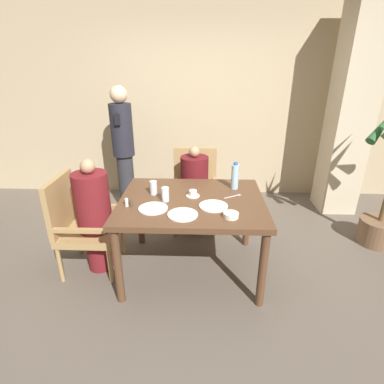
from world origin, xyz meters
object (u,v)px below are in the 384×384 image
(plate_main_left, at_px, (213,206))
(diner_in_left_chair, at_px, (95,215))
(water_bottle, at_px, (235,176))
(plate_dessert_center, at_px, (153,208))
(standing_host, at_px, (123,147))
(teacup_with_saucer, at_px, (193,194))
(glass_tall_mid, at_px, (153,188))
(chair_left_side, at_px, (80,222))
(plate_main_right, at_px, (183,215))
(diner_in_far_chair, at_px, (194,189))
(glass_tall_near, at_px, (165,194))
(bowl_small, at_px, (231,215))
(chair_far_side, at_px, (195,187))

(plate_main_left, bearing_deg, diner_in_left_chair, 172.67)
(water_bottle, bearing_deg, plate_dessert_center, -146.41)
(diner_in_left_chair, xyz_separation_m, standing_host, (-0.03, 1.34, 0.31))
(teacup_with_saucer, distance_m, glass_tall_mid, 0.37)
(diner_in_left_chair, height_order, glass_tall_mid, diner_in_left_chair)
(water_bottle, distance_m, glass_tall_mid, 0.79)
(chair_left_side, xyz_separation_m, diner_in_left_chair, (0.15, 0.00, 0.08))
(plate_dessert_center, height_order, teacup_with_saucer, teacup_with_saucer)
(plate_main_left, relative_size, plate_main_right, 1.00)
(plate_main_right, height_order, glass_tall_mid, glass_tall_mid)
(chair_left_side, relative_size, plate_main_right, 3.83)
(plate_main_right, distance_m, plate_dessert_center, 0.28)
(standing_host, xyz_separation_m, plate_main_left, (1.14, -1.48, -0.12))
(diner_in_left_chair, bearing_deg, plate_main_left, -7.33)
(chair_left_side, relative_size, diner_in_left_chair, 0.84)
(diner_in_left_chair, height_order, teacup_with_saucer, diner_in_left_chair)
(teacup_with_saucer, bearing_deg, diner_in_far_chair, 90.63)
(plate_main_right, relative_size, glass_tall_near, 1.91)
(chair_left_side, height_order, standing_host, standing_host)
(standing_host, height_order, bowl_small, standing_host)
(chair_left_side, distance_m, plate_main_right, 1.09)
(plate_main_left, bearing_deg, teacup_with_saucer, 130.56)
(diner_in_left_chair, distance_m, plate_main_left, 1.13)
(plate_main_right, xyz_separation_m, plate_dessert_center, (-0.26, 0.10, 0.00))
(glass_tall_mid, bearing_deg, chair_far_side, 66.51)
(standing_host, bearing_deg, bowl_small, -52.67)
(plate_main_left, bearing_deg, water_bottle, 62.61)
(diner_in_left_chair, bearing_deg, diner_in_far_chair, 40.69)
(diner_in_far_chair, xyz_separation_m, teacup_with_saucer, (0.01, -0.72, 0.25))
(chair_far_side, relative_size, standing_host, 0.58)
(chair_left_side, height_order, teacup_with_saucer, chair_left_side)
(glass_tall_mid, bearing_deg, standing_host, 115.43)
(teacup_with_saucer, height_order, bowl_small, teacup_with_saucer)
(standing_host, relative_size, glass_tall_near, 12.75)
(standing_host, relative_size, plate_dessert_center, 6.66)
(diner_in_left_chair, distance_m, plate_main_right, 0.93)
(water_bottle, bearing_deg, chair_left_side, -169.40)
(plate_main_left, relative_size, glass_tall_near, 1.91)
(glass_tall_mid, bearing_deg, chair_left_side, -171.62)
(glass_tall_near, xyz_separation_m, glass_tall_mid, (-0.13, 0.15, 0.00))
(diner_in_left_chair, xyz_separation_m, bowl_small, (1.24, -0.33, 0.20))
(standing_host, relative_size, plate_main_left, 6.66)
(plate_main_left, xyz_separation_m, glass_tall_mid, (-0.55, 0.25, 0.06))
(glass_tall_near, distance_m, glass_tall_mid, 0.20)
(plate_main_left, distance_m, teacup_with_saucer, 0.28)
(plate_dessert_center, bearing_deg, chair_left_side, 164.49)
(plate_main_right, relative_size, teacup_with_saucer, 1.98)
(diner_in_far_chair, distance_m, bowl_small, 1.19)
(diner_in_left_chair, height_order, water_bottle, diner_in_left_chair)
(diner_in_left_chair, bearing_deg, glass_tall_mid, 10.60)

